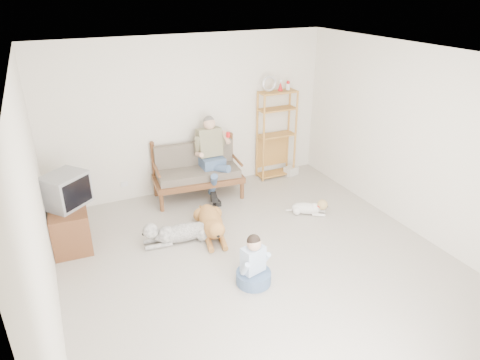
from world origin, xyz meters
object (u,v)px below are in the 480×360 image
etagere (276,134)px  tv_stand (70,225)px  loveseat (197,170)px  golden_retriever (212,223)px

etagere → tv_stand: size_ratio=2.11×
loveseat → etagere: 1.71m
tv_stand → golden_retriever: size_ratio=0.68×
loveseat → tv_stand: size_ratio=1.69×
etagere → golden_retriever: 2.49m
tv_stand → golden_retriever: tv_stand is taller
loveseat → tv_stand: (-2.16, -0.69, -0.19)m
tv_stand → etagere: bearing=15.6°
loveseat → etagere: size_ratio=0.80×
etagere → golden_retriever: etagere is taller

